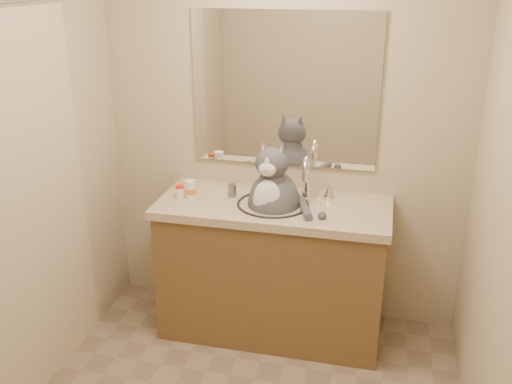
{
  "coord_description": "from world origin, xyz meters",
  "views": [
    {
      "loc": [
        0.6,
        -2.01,
        2.1
      ],
      "look_at": [
        -0.03,
        0.65,
        1.03
      ],
      "focal_mm": 40.0,
      "sensor_mm": 36.0,
      "label": 1
    }
  ],
  "objects_px": {
    "cat": "(273,200)",
    "pill_bottle_redcap": "(180,191)",
    "pill_bottle_orange": "(190,190)",
    "grey_canister": "(232,190)"
  },
  "relations": [
    {
      "from": "cat",
      "to": "pill_bottle_redcap",
      "type": "height_order",
      "value": "cat"
    },
    {
      "from": "grey_canister",
      "to": "pill_bottle_orange",
      "type": "bearing_deg",
      "value": -161.42
    },
    {
      "from": "pill_bottle_redcap",
      "to": "pill_bottle_orange",
      "type": "distance_m",
      "value": 0.06
    },
    {
      "from": "pill_bottle_orange",
      "to": "grey_canister",
      "type": "bearing_deg",
      "value": 18.58
    },
    {
      "from": "cat",
      "to": "pill_bottle_orange",
      "type": "xyz_separation_m",
      "value": [
        -0.5,
        0.0,
        0.02
      ]
    },
    {
      "from": "pill_bottle_orange",
      "to": "grey_canister",
      "type": "xyz_separation_m",
      "value": [
        0.23,
        0.08,
        -0.01
      ]
    },
    {
      "from": "grey_canister",
      "to": "cat",
      "type": "bearing_deg",
      "value": -16.52
    },
    {
      "from": "cat",
      "to": "pill_bottle_redcap",
      "type": "relative_size",
      "value": 7.16
    },
    {
      "from": "cat",
      "to": "pill_bottle_orange",
      "type": "relative_size",
      "value": 5.59
    },
    {
      "from": "pill_bottle_redcap",
      "to": "grey_canister",
      "type": "height_order",
      "value": "pill_bottle_redcap"
    }
  ]
}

